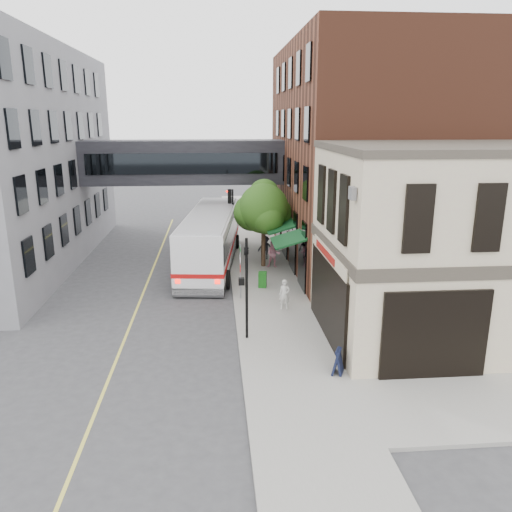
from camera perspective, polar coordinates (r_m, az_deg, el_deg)
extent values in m
plane|color=#38383A|center=(20.48, -1.81, -12.03)|extent=(120.00, 120.00, 0.00)
cube|color=gray|center=(33.62, 0.33, -0.78)|extent=(4.00, 60.00, 0.15)
cube|color=beige|center=(23.08, 20.73, 0.96)|extent=(10.00, 8.00, 8.15)
cube|color=#38332B|center=(23.07, 20.75, 1.14)|extent=(10.12, 8.12, 0.50)
cube|color=#38332B|center=(22.48, 21.76, 11.44)|extent=(10.12, 8.12, 0.30)
cube|color=black|center=(22.07, 8.17, -4.86)|extent=(0.14, 6.40, 3.40)
cube|color=black|center=(22.06, 8.07, -4.86)|extent=(0.04, 5.90, 3.00)
cube|color=maroon|center=(22.03, 7.87, 0.44)|extent=(0.03, 3.60, 0.32)
cube|color=#552A1A|center=(34.99, 13.61, 10.98)|extent=(12.00, 18.00, 14.00)
cube|color=#0D3D16|center=(32.80, 2.37, 4.06)|extent=(1.80, 13.00, 0.40)
cube|color=black|center=(36.34, -8.24, 10.60)|extent=(14.00, 3.00, 3.00)
cube|color=black|center=(34.80, -8.39, 10.39)|extent=(13.00, 0.08, 1.40)
cube|color=black|center=(37.89, -8.11, 10.79)|extent=(13.00, 0.08, 1.40)
cylinder|color=black|center=(21.39, -1.08, -3.80)|extent=(0.12, 0.12, 4.50)
cube|color=black|center=(21.27, -1.67, -2.92)|extent=(0.25, 0.22, 0.30)
imported|color=black|center=(20.86, -1.10, 1.01)|extent=(0.20, 0.16, 1.00)
cylinder|color=black|center=(35.88, -2.64, 4.06)|extent=(0.12, 0.12, 4.50)
cube|color=black|center=(35.81, -3.00, 4.61)|extent=(0.25, 0.22, 0.30)
cube|color=black|center=(35.57, -3.03, 6.82)|extent=(0.28, 0.28, 1.00)
sphere|color=#FF0C05|center=(35.52, -3.30, 7.38)|extent=(0.18, 0.18, 0.18)
cylinder|color=gray|center=(26.37, -1.78, -1.78)|extent=(0.08, 0.08, 3.00)
cube|color=white|center=(26.17, -1.83, -0.32)|extent=(0.03, 0.75, 0.22)
cube|color=#0C591E|center=(26.03, -1.84, 0.85)|extent=(0.03, 0.70, 0.18)
cube|color=#B20C0C|center=(26.31, -1.82, -1.37)|extent=(0.03, 0.30, 0.40)
cylinder|color=#382619|center=(32.29, 0.85, 1.25)|extent=(0.28, 0.28, 2.80)
sphere|color=#1E4612|center=(31.79, 0.86, 5.45)|extent=(3.20, 3.20, 3.20)
sphere|color=#1E4612|center=(32.44, 2.19, 4.93)|extent=(2.20, 2.20, 2.20)
sphere|color=#1E4612|center=(32.08, -0.44, 5.00)|extent=(2.40, 2.40, 2.40)
sphere|color=#1E4612|center=(32.26, 0.94, 7.04)|extent=(2.00, 2.00, 2.00)
cube|color=#D8CC4C|center=(29.98, -12.44, -3.32)|extent=(0.12, 40.00, 0.01)
cube|color=white|center=(32.92, -5.19, 2.02)|extent=(4.20, 13.19, 3.27)
cube|color=black|center=(32.79, -5.21, 2.98)|extent=(4.25, 12.97, 1.18)
cube|color=#B20C0C|center=(33.05, -5.17, 1.07)|extent=(4.27, 13.22, 0.25)
cylinder|color=black|center=(28.96, -8.95, -2.64)|extent=(0.46, 1.16, 1.13)
cylinder|color=black|center=(28.59, -3.38, -2.71)|extent=(0.46, 1.16, 1.13)
cylinder|color=black|center=(37.53, -6.54, 1.61)|extent=(0.46, 1.16, 1.13)
cylinder|color=black|center=(37.24, -2.25, 1.59)|extent=(0.46, 1.16, 1.13)
imported|color=silver|center=(25.19, 3.28, -4.41)|extent=(0.61, 0.45, 1.52)
imported|color=pink|center=(32.12, 2.00, 0.22)|extent=(0.96, 0.80, 1.77)
imported|color=black|center=(34.04, 1.10, 0.97)|extent=(1.15, 0.80, 1.62)
cube|color=#155D15|center=(28.44, 0.75, -2.71)|extent=(0.52, 0.48, 0.90)
cube|color=black|center=(19.36, 9.35, -11.81)|extent=(0.55, 0.65, 0.99)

